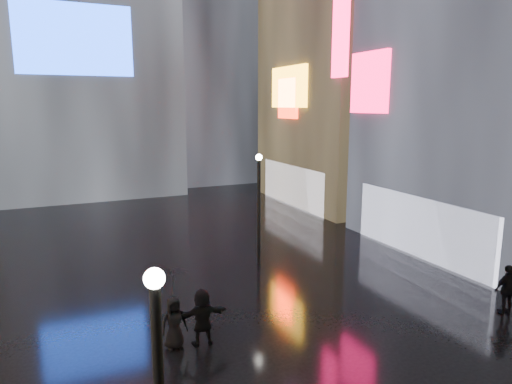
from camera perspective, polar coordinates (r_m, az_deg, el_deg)
ground at (r=21.39m, az=-8.96°, el=-9.52°), size 140.00×140.00×0.00m
building_right_far at (r=36.79m, az=12.05°, el=20.92°), size 10.28×12.00×28.00m
tower_flank_right at (r=48.52m, az=-7.37°, el=22.18°), size 12.00×12.00×34.00m
lamp_far at (r=21.09m, az=0.36°, el=-1.34°), size 0.30×0.30×5.20m
pedestrian_3 at (r=18.95m, az=28.94°, el=-10.61°), size 1.13×0.65×1.80m
pedestrian_4 at (r=14.75m, az=-10.20°, el=-15.79°), size 0.82×0.55×1.65m
pedestrian_5 at (r=14.79m, az=-6.73°, el=-15.27°), size 1.71×0.64×1.81m
umbrella_2 at (r=14.22m, az=-10.38°, el=-11.11°), size 1.43×1.44×0.94m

